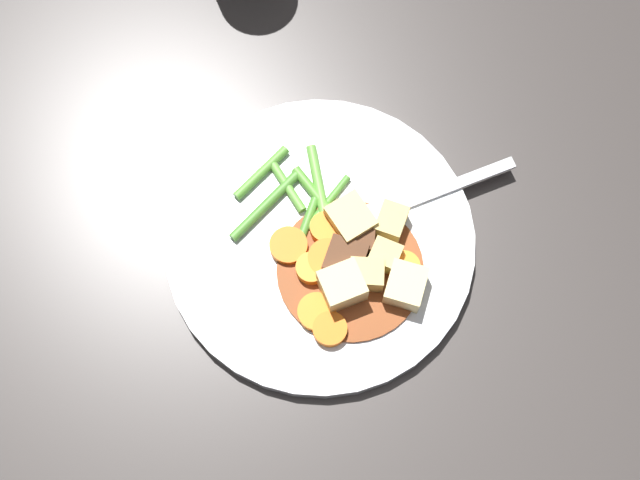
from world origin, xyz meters
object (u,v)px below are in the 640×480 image
object	(u,v)px
meat_chunk_0	(345,260)
carrot_slice_5	(311,269)
carrot_slice_3	(330,329)
dinner_plate	(320,243)
carrot_slice_0	(328,230)
potato_chunk_0	(342,286)
potato_chunk_5	(385,256)
fork	(414,200)
carrot_slice_1	(289,246)
carrot_slice_4	(403,268)
carrot_slice_6	(327,259)
potato_chunk_2	(405,288)
meat_chunk_1	(361,237)
potato_chunk_1	(367,275)
carrot_slice_2	(317,312)
potato_chunk_4	(391,222)
potato_chunk_3	(351,220)

from	to	relation	value
meat_chunk_0	carrot_slice_5	bearing A→B (deg)	-135.78
carrot_slice_3	carrot_slice_5	bearing A→B (deg)	138.23
dinner_plate	carrot_slice_0	bearing A→B (deg)	78.17
carrot_slice_5	potato_chunk_0	world-z (taller)	potato_chunk_0
potato_chunk_5	fork	world-z (taller)	potato_chunk_5
carrot_slice_1	carrot_slice_0	bearing A→B (deg)	53.99
carrot_slice_0	potato_chunk_5	bearing A→B (deg)	4.21
carrot_slice_4	carrot_slice_6	distance (m)	0.06
carrot_slice_6	potato_chunk_0	distance (m)	0.03
potato_chunk_2	meat_chunk_1	xyz separation A→B (m)	(-0.05, 0.02, -0.00)
carrot_slice_3	potato_chunk_1	world-z (taller)	potato_chunk_1
carrot_slice_2	potato_chunk_4	bearing A→B (deg)	82.20
carrot_slice_1	meat_chunk_1	xyz separation A→B (m)	(0.05, 0.04, 0.01)
potato_chunk_4	fork	bearing A→B (deg)	79.58
carrot_slice_5	potato_chunk_1	xyz separation A→B (m)	(0.04, 0.02, 0.01)
carrot_slice_6	fork	bearing A→B (deg)	67.82
carrot_slice_3	fork	distance (m)	0.13
dinner_plate	meat_chunk_0	distance (m)	0.03
carrot_slice_2	potato_chunk_0	world-z (taller)	potato_chunk_0
potato_chunk_3	meat_chunk_0	xyz separation A→B (m)	(0.01, -0.03, -0.00)
meat_chunk_0	potato_chunk_2	bearing A→B (deg)	5.29
potato_chunk_1	potato_chunk_2	size ratio (longest dim) A/B	0.82
dinner_plate	potato_chunk_3	size ratio (longest dim) A/B	7.41
carrot_slice_1	carrot_slice_2	bearing A→B (deg)	-35.69
carrot_slice_5	meat_chunk_1	size ratio (longest dim) A/B	1.00
dinner_plate	potato_chunk_3	distance (m)	0.03
carrot_slice_4	fork	xyz separation A→B (m)	(-0.02, 0.06, -0.00)
carrot_slice_0	carrot_slice_4	bearing A→B (deg)	4.09
dinner_plate	potato_chunk_1	size ratio (longest dim) A/B	9.47
potato_chunk_0	potato_chunk_5	bearing A→B (deg)	68.24
potato_chunk_2	meat_chunk_0	distance (m)	0.05
carrot_slice_5	carrot_slice_2	bearing A→B (deg)	-51.41
dinner_plate	carrot_slice_1	distance (m)	0.03
carrot_slice_0	potato_chunk_2	size ratio (longest dim) A/B	0.78
carrot_slice_0	carrot_slice_3	size ratio (longest dim) A/B	0.94
carrot_slice_4	fork	distance (m)	0.06
carrot_slice_4	potato_chunk_1	size ratio (longest dim) A/B	0.99
meat_chunk_1	carrot_slice_0	bearing A→B (deg)	-163.76
meat_chunk_0	fork	distance (m)	0.08
carrot_slice_3	dinner_plate	bearing A→B (deg)	127.53
potato_chunk_5	carrot_slice_4	bearing A→B (deg)	3.75
dinner_plate	meat_chunk_0	size ratio (longest dim) A/B	8.36
potato_chunk_3	potato_chunk_2	bearing A→B (deg)	-21.39
potato_chunk_0	meat_chunk_1	distance (m)	0.05
carrot_slice_6	fork	size ratio (longest dim) A/B	0.22
carrot_slice_1	potato_chunk_0	bearing A→B (deg)	-8.85
carrot_slice_5	potato_chunk_5	distance (m)	0.06
carrot_slice_3	potato_chunk_2	distance (m)	0.07
potato_chunk_0	carrot_slice_3	bearing A→B (deg)	-74.78
carrot_slice_1	potato_chunk_0	size ratio (longest dim) A/B	0.96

